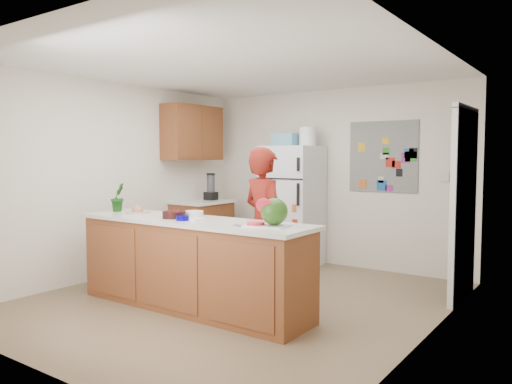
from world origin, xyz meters
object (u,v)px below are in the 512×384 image
Objects in this scene: person at (264,225)px; watermelon at (274,212)px; refrigerator at (292,206)px; cherry_bowl at (174,215)px.

person is 6.71× the size of watermelon.
refrigerator is 2.66m from watermelon.
watermelon is at bearing 3.98° from cherry_bowl.
refrigerator is 1.03× the size of person.
watermelon is (0.51, -0.59, 0.23)m from person.
watermelon is 1.18m from cherry_bowl.
refrigerator is 2.43m from cherry_bowl.
cherry_bowl is (-1.17, -0.08, -0.10)m from watermelon.
refrigerator reaches higher than person.
refrigerator is at bearing -47.79° from person.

